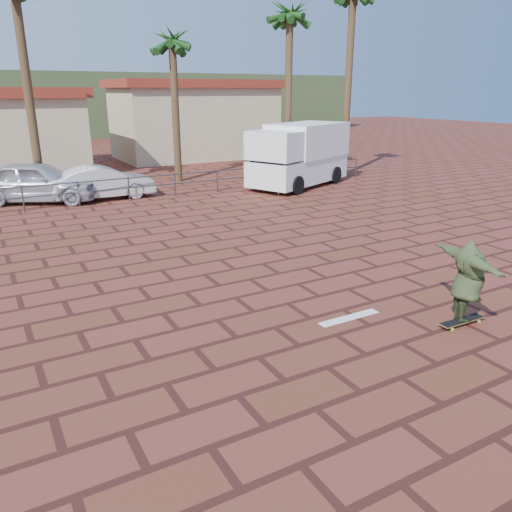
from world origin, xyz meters
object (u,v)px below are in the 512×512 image
at_px(skateboarder, 468,281).
at_px(campervan, 300,154).
at_px(car_silver, 37,182).
at_px(longboard, 462,321).
at_px(car_white, 103,183).

distance_m(skateboarder, campervan, 15.16).
bearing_deg(car_silver, longboard, -133.96).
bearing_deg(longboard, skateboarder, -61.87).
height_order(campervan, car_silver, campervan).
height_order(campervan, car_white, campervan).
height_order(skateboarder, campervan, campervan).
xyz_separation_m(campervan, car_white, (-8.89, 1.48, -0.83)).
bearing_deg(car_white, skateboarder, -166.46).
relative_size(skateboarder, car_silver, 0.41).
height_order(car_silver, car_white, car_silver).
xyz_separation_m(longboard, car_white, (-3.21, 15.53, 0.60)).
bearing_deg(longboard, car_white, 103.24).
xyz_separation_m(campervan, car_silver, (-11.34, 2.11, -0.68)).
xyz_separation_m(skateboarder, car_silver, (-5.67, 16.16, -0.09)).
bearing_deg(longboard, car_silver, 110.88).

